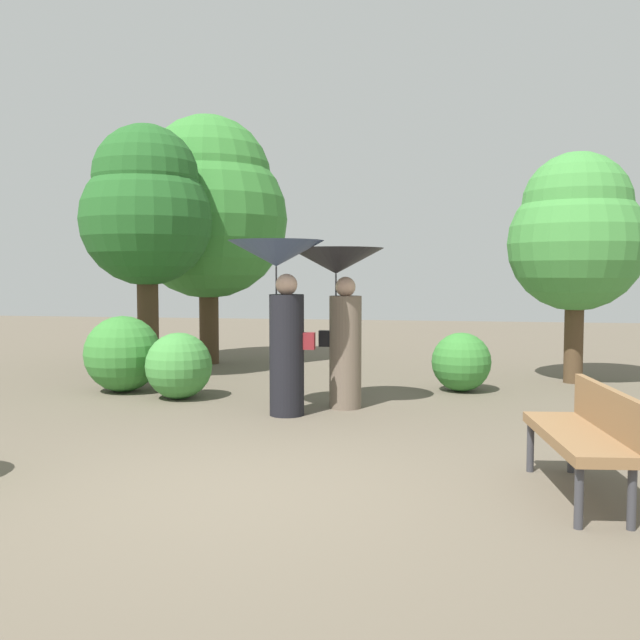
% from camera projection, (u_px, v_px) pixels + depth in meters
% --- Properties ---
extents(ground_plane, '(40.00, 40.00, 0.00)m').
position_uv_depth(ground_plane, '(243.00, 490.00, 5.44)').
color(ground_plane, brown).
extents(person_left, '(1.13, 1.13, 2.07)m').
position_uv_depth(person_left, '(281.00, 293.00, 8.25)').
color(person_left, black).
rests_on(person_left, ground).
extents(person_right, '(1.19, 1.19, 1.99)m').
position_uv_depth(person_right, '(339.00, 292.00, 8.70)').
color(person_right, '#6B5B4C').
rests_on(person_right, ground).
extents(park_bench, '(0.66, 1.55, 0.83)m').
position_uv_depth(park_bench, '(587.00, 430.00, 5.24)').
color(park_bench, '#38383D').
rests_on(park_bench, ground).
extents(tree_near_left, '(2.93, 2.93, 4.57)m').
position_uv_depth(tree_near_left, '(208.00, 207.00, 12.92)').
color(tree_near_left, '#42301E').
rests_on(tree_near_left, ground).
extents(tree_near_right, '(2.04, 2.04, 3.51)m').
position_uv_depth(tree_near_right, '(576.00, 232.00, 10.65)').
color(tree_near_right, '#4C3823').
rests_on(tree_near_right, ground).
extents(tree_mid_left, '(2.09, 2.09, 4.04)m').
position_uv_depth(tree_mid_left, '(146.00, 207.00, 11.17)').
color(tree_mid_left, '#42301E').
rests_on(tree_mid_left, ground).
extents(bush_path_left, '(0.89, 0.89, 0.89)m').
position_uv_depth(bush_path_left, '(179.00, 366.00, 9.39)').
color(bush_path_left, '#428C3D').
rests_on(bush_path_left, ground).
extents(bush_path_right, '(0.84, 0.84, 0.84)m').
position_uv_depth(bush_path_right, '(461.00, 362.00, 9.99)').
color(bush_path_right, '#387F33').
rests_on(bush_path_right, ground).
extents(bush_behind_bench, '(1.08, 1.08, 1.08)m').
position_uv_depth(bush_behind_bench, '(123.00, 354.00, 9.95)').
color(bush_behind_bench, '#387F33').
rests_on(bush_behind_bench, ground).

